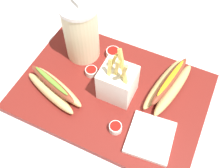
{
  "coord_description": "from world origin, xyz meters",
  "views": [
    {
      "loc": [
        0.16,
        -0.34,
        0.61
      ],
      "look_at": [
        0.0,
        0.0,
        0.05
      ],
      "focal_mm": 43.45,
      "sensor_mm": 36.0,
      "label": 1
    }
  ],
  "objects_px": {
    "hot_dog_1": "(169,85)",
    "napkin_stack": "(150,137)",
    "soda_cup": "(81,31)",
    "hot_dog_2": "(54,88)",
    "fries_basket": "(117,84)",
    "ketchup_cup_2": "(113,53)",
    "ketchup_cup_3": "(115,128)",
    "ketchup_cup_1": "(91,71)"
  },
  "relations": [
    {
      "from": "napkin_stack",
      "to": "soda_cup",
      "type": "bearing_deg",
      "value": 148.25
    },
    {
      "from": "fries_basket",
      "to": "soda_cup",
      "type": "bearing_deg",
      "value": 148.82
    },
    {
      "from": "ketchup_cup_2",
      "to": "fries_basket",
      "type": "bearing_deg",
      "value": -60.74
    },
    {
      "from": "hot_dog_2",
      "to": "napkin_stack",
      "type": "bearing_deg",
      "value": -2.53
    },
    {
      "from": "soda_cup",
      "to": "napkin_stack",
      "type": "xyz_separation_m",
      "value": [
        0.26,
        -0.16,
        -0.08
      ]
    },
    {
      "from": "ketchup_cup_2",
      "to": "ketchup_cup_3",
      "type": "relative_size",
      "value": 1.24
    },
    {
      "from": "fries_basket",
      "to": "napkin_stack",
      "type": "bearing_deg",
      "value": -32.4
    },
    {
      "from": "fries_basket",
      "to": "napkin_stack",
      "type": "xyz_separation_m",
      "value": [
        0.12,
        -0.08,
        -0.04
      ]
    },
    {
      "from": "soda_cup",
      "to": "hot_dog_1",
      "type": "bearing_deg",
      "value": -3.93
    },
    {
      "from": "hot_dog_1",
      "to": "hot_dog_2",
      "type": "relative_size",
      "value": 1.08
    },
    {
      "from": "ketchup_cup_2",
      "to": "napkin_stack",
      "type": "xyz_separation_m",
      "value": [
        0.19,
        -0.19,
        -0.01
      ]
    },
    {
      "from": "fries_basket",
      "to": "ketchup_cup_3",
      "type": "distance_m",
      "value": 0.11
    },
    {
      "from": "hot_dog_2",
      "to": "ketchup_cup_2",
      "type": "xyz_separation_m",
      "value": [
        0.08,
        0.18,
        -0.01
      ]
    },
    {
      "from": "fries_basket",
      "to": "ketchup_cup_1",
      "type": "relative_size",
      "value": 5.17
    },
    {
      "from": "fries_basket",
      "to": "hot_dog_2",
      "type": "bearing_deg",
      "value": -155.74
    },
    {
      "from": "soda_cup",
      "to": "ketchup_cup_1",
      "type": "xyz_separation_m",
      "value": [
        0.05,
        -0.06,
        -0.08
      ]
    },
    {
      "from": "ketchup_cup_3",
      "to": "napkin_stack",
      "type": "bearing_deg",
      "value": 9.87
    },
    {
      "from": "napkin_stack",
      "to": "ketchup_cup_2",
      "type": "bearing_deg",
      "value": 134.15
    },
    {
      "from": "ketchup_cup_3",
      "to": "napkin_stack",
      "type": "xyz_separation_m",
      "value": [
        0.08,
        0.01,
        -0.01
      ]
    },
    {
      "from": "fries_basket",
      "to": "ketchup_cup_3",
      "type": "height_order",
      "value": "fries_basket"
    },
    {
      "from": "ketchup_cup_3",
      "to": "hot_dog_2",
      "type": "bearing_deg",
      "value": 171.93
    },
    {
      "from": "soda_cup",
      "to": "hot_dog_1",
      "type": "height_order",
      "value": "soda_cup"
    },
    {
      "from": "fries_basket",
      "to": "ketchup_cup_2",
      "type": "height_order",
      "value": "fries_basket"
    },
    {
      "from": "soda_cup",
      "to": "ketchup_cup_1",
      "type": "relative_size",
      "value": 7.98
    },
    {
      "from": "fries_basket",
      "to": "napkin_stack",
      "type": "distance_m",
      "value": 0.15
    },
    {
      "from": "fries_basket",
      "to": "hot_dog_1",
      "type": "xyz_separation_m",
      "value": [
        0.11,
        0.07,
        -0.03
      ]
    },
    {
      "from": "fries_basket",
      "to": "ketchup_cup_3",
      "type": "bearing_deg",
      "value": -66.86
    },
    {
      "from": "soda_cup",
      "to": "ketchup_cup_3",
      "type": "bearing_deg",
      "value": -44.33
    },
    {
      "from": "ketchup_cup_2",
      "to": "ketchup_cup_3",
      "type": "bearing_deg",
      "value": -63.39
    },
    {
      "from": "hot_dog_1",
      "to": "ketchup_cup_3",
      "type": "relative_size",
      "value": 6.36
    },
    {
      "from": "ketchup_cup_1",
      "to": "ketchup_cup_2",
      "type": "distance_m",
      "value": 0.09
    },
    {
      "from": "ketchup_cup_2",
      "to": "napkin_stack",
      "type": "bearing_deg",
      "value": -45.85
    },
    {
      "from": "soda_cup",
      "to": "hot_dog_2",
      "type": "bearing_deg",
      "value": -90.6
    },
    {
      "from": "fries_basket",
      "to": "hot_dog_1",
      "type": "bearing_deg",
      "value": 31.26
    },
    {
      "from": "ketchup_cup_1",
      "to": "fries_basket",
      "type": "bearing_deg",
      "value": -19.09
    },
    {
      "from": "ketchup_cup_2",
      "to": "napkin_stack",
      "type": "relative_size",
      "value": 0.35
    },
    {
      "from": "napkin_stack",
      "to": "ketchup_cup_3",
      "type": "bearing_deg",
      "value": -170.13
    },
    {
      "from": "ketchup_cup_3",
      "to": "hot_dog_1",
      "type": "bearing_deg",
      "value": 65.02
    },
    {
      "from": "ketchup_cup_3",
      "to": "napkin_stack",
      "type": "relative_size",
      "value": 0.28
    },
    {
      "from": "soda_cup",
      "to": "ketchup_cup_2",
      "type": "bearing_deg",
      "value": 18.63
    },
    {
      "from": "hot_dog_1",
      "to": "napkin_stack",
      "type": "distance_m",
      "value": 0.15
    },
    {
      "from": "hot_dog_1",
      "to": "ketchup_cup_1",
      "type": "xyz_separation_m",
      "value": [
        -0.2,
        -0.04,
        -0.01
      ]
    }
  ]
}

